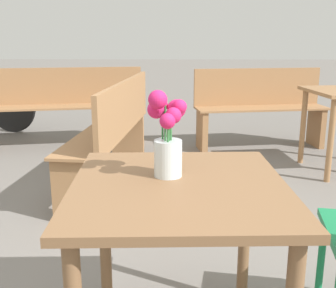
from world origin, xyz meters
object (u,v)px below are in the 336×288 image
object	(u,v)px
bench_near	(116,128)
flower_vase	(167,138)
table_front	(179,214)
bench_middle	(57,103)
bench_far	(259,106)

from	to	relation	value
bench_near	flower_vase	bearing A→B (deg)	-76.36
table_front	bench_middle	bearing A→B (deg)	112.41
flower_vase	bench_far	distance (m)	3.28
bench_middle	bench_far	world-z (taller)	same
bench_near	bench_far	world-z (taller)	same
table_front	bench_far	size ratio (longest dim) A/B	0.56
table_front	bench_near	distance (m)	2.06
flower_vase	bench_near	distance (m)	2.01
table_front	bench_far	distance (m)	3.32
flower_vase	bench_far	size ratio (longest dim) A/B	0.22
bench_middle	bench_far	size ratio (longest dim) A/B	1.33
table_front	flower_vase	world-z (taller)	flower_vase
flower_vase	bench_middle	size ratio (longest dim) A/B	0.16
flower_vase	bench_near	world-z (taller)	flower_vase
table_front	bench_far	world-z (taller)	bench_far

